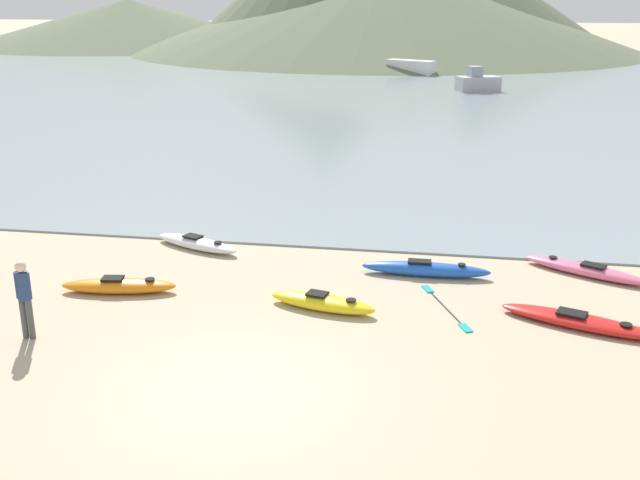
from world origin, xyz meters
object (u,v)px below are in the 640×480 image
at_px(moored_boat_0, 478,82).
at_px(loose_paddle, 445,307).
at_px(moored_boat_1, 411,67).
at_px(kayak_on_sand_6, 322,302).
at_px(kayak_on_sand_0, 119,286).
at_px(kayak_on_sand_4, 426,269).
at_px(kayak_on_sand_2, 197,243).
at_px(kayak_on_sand_1, 587,270).
at_px(kayak_on_sand_5, 579,321).
at_px(person_near_foreground, 24,295).

height_order(moored_boat_0, loose_paddle, moored_boat_0).
distance_m(moored_boat_1, loose_paddle, 54.08).
xyz_separation_m(kayak_on_sand_6, loose_paddle, (2.83, 0.57, -0.16)).
xyz_separation_m(kayak_on_sand_0, kayak_on_sand_4, (7.40, 2.46, 0.01)).
xyz_separation_m(kayak_on_sand_2, moored_boat_1, (3.11, 50.79, 0.52)).
distance_m(kayak_on_sand_1, moored_boat_0, 39.26).
xyz_separation_m(kayak_on_sand_5, person_near_foreground, (-11.66, -2.63, 0.86)).
distance_m(kayak_on_sand_5, kayak_on_sand_6, 5.76).
xyz_separation_m(kayak_on_sand_0, kayak_on_sand_6, (5.11, -0.16, 0.00)).
distance_m(kayak_on_sand_4, moored_boat_0, 40.04).
xyz_separation_m(kayak_on_sand_2, person_near_foreground, (-1.59, -6.30, 0.84)).
xyz_separation_m(kayak_on_sand_4, person_near_foreground, (-8.19, -5.23, 0.81)).
bearing_deg(person_near_foreground, kayak_on_sand_0, 73.99).
xyz_separation_m(kayak_on_sand_6, person_near_foreground, (-5.91, -2.60, 0.82)).
height_order(person_near_foreground, moored_boat_1, person_near_foreground).
distance_m(moored_boat_0, moored_boat_1, 13.21).
height_order(kayak_on_sand_1, moored_boat_1, moored_boat_1).
bearing_deg(person_near_foreground, kayak_on_sand_1, 25.91).
distance_m(kayak_on_sand_5, person_near_foreground, 11.99).
xyz_separation_m(kayak_on_sand_2, kayak_on_sand_5, (10.07, -3.67, -0.03)).
xyz_separation_m(moored_boat_1, loose_paddle, (4.04, -53.93, -0.67)).
xyz_separation_m(moored_boat_0, moored_boat_1, (-5.74, 11.90, -0.02)).
bearing_deg(kayak_on_sand_5, moored_boat_1, 97.29).
relative_size(kayak_on_sand_2, kayak_on_sand_6, 1.08).
relative_size(kayak_on_sand_1, kayak_on_sand_5, 0.92).
bearing_deg(kayak_on_sand_1, kayak_on_sand_6, -152.20).
distance_m(kayak_on_sand_0, person_near_foreground, 2.99).
height_order(kayak_on_sand_0, loose_paddle, kayak_on_sand_0).
xyz_separation_m(kayak_on_sand_5, loose_paddle, (-2.92, 0.54, -0.12)).
relative_size(kayak_on_sand_6, person_near_foreground, 1.54).
bearing_deg(person_near_foreground, kayak_on_sand_6, 23.78).
bearing_deg(kayak_on_sand_2, moored_boat_0, 77.19).
bearing_deg(kayak_on_sand_6, person_near_foreground, -156.22).
xyz_separation_m(kayak_on_sand_1, loose_paddle, (-3.59, -2.82, -0.13)).
xyz_separation_m(kayak_on_sand_0, kayak_on_sand_2, (0.80, 3.54, -0.01)).
distance_m(kayak_on_sand_0, kayak_on_sand_2, 3.63).
height_order(kayak_on_sand_0, person_near_foreground, person_near_foreground).
distance_m(kayak_on_sand_1, kayak_on_sand_4, 4.21).
bearing_deg(kayak_on_sand_2, kayak_on_sand_1, -1.67).
height_order(kayak_on_sand_0, kayak_on_sand_1, kayak_on_sand_0).
relative_size(kayak_on_sand_2, kayak_on_sand_5, 0.83).
height_order(moored_boat_1, loose_paddle, moored_boat_1).
height_order(person_near_foreground, loose_paddle, person_near_foreground).
relative_size(kayak_on_sand_0, kayak_on_sand_5, 0.82).
bearing_deg(kayak_on_sand_4, moored_boat_0, 86.79).
xyz_separation_m(person_near_foreground, moored_boat_1, (4.69, 57.10, -0.31)).
height_order(person_near_foreground, moored_boat_0, moored_boat_0).
bearing_deg(loose_paddle, moored_boat_0, 87.70).
distance_m(kayak_on_sand_1, kayak_on_sand_2, 10.75).
bearing_deg(kayak_on_sand_0, kayak_on_sand_6, -1.81).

